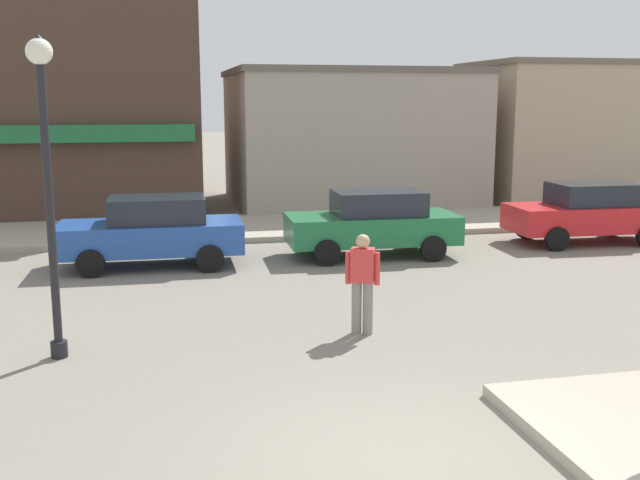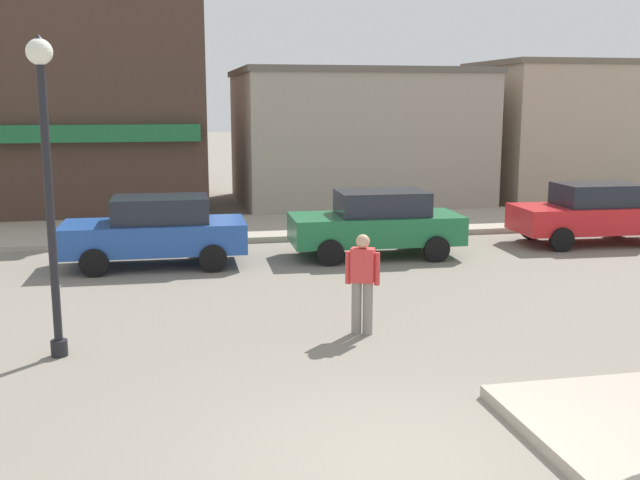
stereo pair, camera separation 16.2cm
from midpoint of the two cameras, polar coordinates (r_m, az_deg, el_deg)
The scene contains 10 objects.
ground_plane at distance 8.07m, azimuth 6.60°, elevation -16.52°, with size 160.00×160.00×0.00m, color gray.
kerb_far at distance 21.43m, azimuth -5.40°, elevation 0.95°, with size 80.00×4.00×0.15m, color #A89E8C.
lamp_post at distance 11.06m, azimuth -19.75°, elevation 6.32°, with size 0.36×0.36×4.54m.
parked_car_nearest at distance 17.03m, azimuth -12.11°, elevation 0.74°, with size 4.03×1.94×1.56m.
parked_car_second at distance 17.74m, azimuth 4.62°, elevation 1.33°, with size 4.06×1.99×1.56m.
parked_car_third at distance 20.52m, azimuth 20.32°, elevation 1.97°, with size 4.06×2.00×1.56m.
pedestrian_crossing_near at distance 11.81m, azimuth 3.64°, elevation -3.12°, with size 0.54×0.35×1.61m.
building_corner_shop at distance 27.21m, azimuth -18.53°, elevation 10.83°, with size 9.14×8.57×8.01m.
building_storefront_left_near at distance 27.07m, azimuth 2.79°, elevation 7.86°, with size 8.35×6.96×4.71m.
building_storefront_left_mid at distance 30.10m, azimuth 20.61°, elevation 7.79°, with size 9.04×5.23×5.03m.
Camera 2 is at (-2.25, -6.81, 3.68)m, focal length 42.00 mm.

